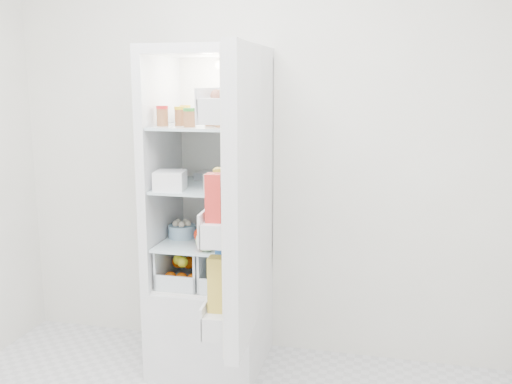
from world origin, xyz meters
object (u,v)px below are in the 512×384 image
(mushroom_bowl, at_px, (182,231))
(fridge_door, at_px, (237,203))
(red_cabbage, at_px, (236,222))
(refrigerator, at_px, (213,251))

(mushroom_bowl, xyz_separation_m, fridge_door, (0.49, -0.59, 0.31))
(mushroom_bowl, relative_size, fridge_door, 0.12)
(red_cabbage, distance_m, fridge_door, 0.77)
(red_cabbage, bearing_deg, fridge_door, -73.72)
(refrigerator, distance_m, red_cabbage, 0.21)
(red_cabbage, relative_size, fridge_door, 0.13)
(refrigerator, relative_size, fridge_door, 1.38)
(refrigerator, height_order, fridge_door, refrigerator)
(fridge_door, bearing_deg, mushroom_bowl, 35.23)
(red_cabbage, distance_m, mushroom_bowl, 0.31)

